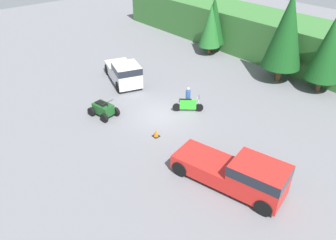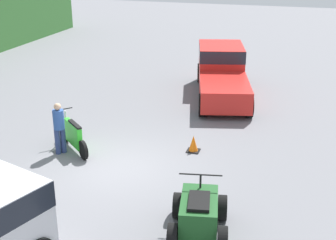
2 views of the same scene
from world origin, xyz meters
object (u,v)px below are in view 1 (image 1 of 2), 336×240
at_px(traffic_cone, 156,133).
at_px(rider_person, 188,97).
at_px(dirt_bike, 188,105).
at_px(pickup_truck_second, 124,72).
at_px(pickup_truck_red, 240,173).
at_px(quad_atv, 103,109).

bearing_deg(traffic_cone, rider_person, 108.56).
bearing_deg(dirt_bike, rider_person, 90.45).
height_order(pickup_truck_second, traffic_cone, pickup_truck_second).
bearing_deg(traffic_cone, pickup_truck_second, 159.96).
distance_m(pickup_truck_second, rider_person, 6.65).
bearing_deg(pickup_truck_red, rider_person, 140.50).
bearing_deg(pickup_truck_second, rider_person, 28.13).
relative_size(pickup_truck_red, traffic_cone, 11.43).
distance_m(pickup_truck_red, traffic_cone, 6.58).
distance_m(pickup_truck_red, quad_atv, 11.11).
xyz_separation_m(dirt_bike, quad_atv, (-3.43, -5.03, 0.02)).
xyz_separation_m(pickup_truck_red, traffic_cone, (-6.53, -0.33, -0.79)).
height_order(pickup_truck_second, rider_person, pickup_truck_second).
bearing_deg(rider_person, pickup_truck_second, 138.39).
xyz_separation_m(pickup_truck_second, dirt_bike, (6.88, 0.90, -0.54)).
relative_size(pickup_truck_second, rider_person, 3.16).
distance_m(pickup_truck_second, traffic_cone, 8.46).
xyz_separation_m(quad_atv, rider_person, (3.09, 5.33, 0.41)).
height_order(dirt_bike, traffic_cone, dirt_bike).
bearing_deg(rider_person, pickup_truck_red, -77.44).
bearing_deg(rider_person, quad_atv, -172.10).
bearing_deg(traffic_cone, quad_atv, -164.49).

